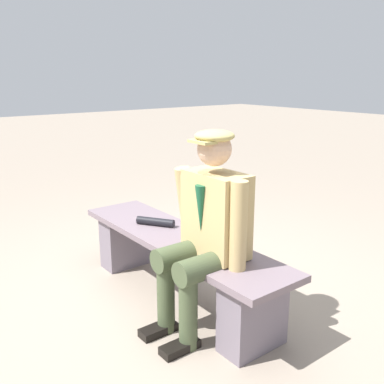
# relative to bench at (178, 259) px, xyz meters

# --- Properties ---
(ground_plane) EXTENTS (30.00, 30.00, 0.00)m
(ground_plane) POSITION_rel_bench_xyz_m (0.00, 0.00, -0.30)
(ground_plane) COLOR gray
(bench) EXTENTS (1.90, 0.46, 0.47)m
(bench) POSITION_rel_bench_xyz_m (0.00, 0.00, 0.00)
(bench) COLOR slate
(bench) RESTS_ON ground
(seated_man) EXTENTS (0.58, 0.59, 1.25)m
(seated_man) POSITION_rel_bench_xyz_m (-0.40, 0.07, 0.38)
(seated_man) COLOR tan
(seated_man) RESTS_ON ground
(rolled_magazine) EXTENTS (0.27, 0.21, 0.06)m
(rolled_magazine) POSITION_rel_bench_xyz_m (0.28, -0.00, 0.20)
(rolled_magazine) COLOR black
(rolled_magazine) RESTS_ON bench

